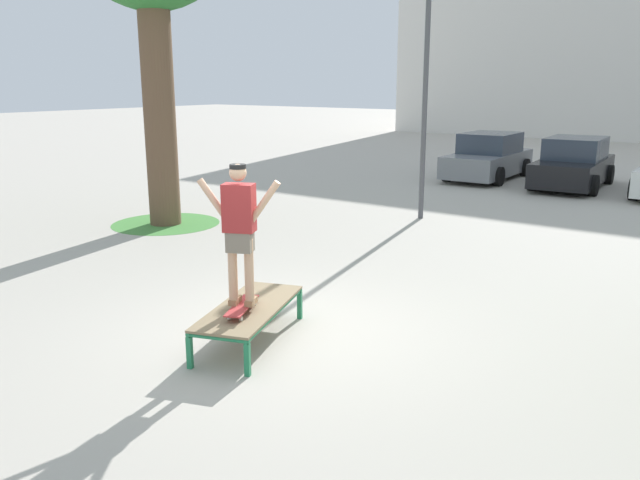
{
  "coord_description": "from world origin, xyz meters",
  "views": [
    {
      "loc": [
        4.92,
        -6.0,
        3.16
      ],
      "look_at": [
        -0.17,
        1.11,
        1.0
      ],
      "focal_mm": 36.23,
      "sensor_mm": 36.0,
      "label": 1
    }
  ],
  "objects": [
    {
      "name": "ground_plane",
      "position": [
        0.0,
        0.0,
        0.0
      ],
      "size": [
        120.0,
        120.0,
        0.0
      ],
      "primitive_type": "plane",
      "color": "#B2AA9E"
    },
    {
      "name": "skate_box",
      "position": [
        -0.17,
        -0.39,
        0.41
      ],
      "size": [
        1.34,
        2.04,
        0.46
      ],
      "color": "#237A4C",
      "rests_on": "ground"
    },
    {
      "name": "skateboard",
      "position": [
        -0.09,
        -0.6,
        0.54
      ],
      "size": [
        0.52,
        0.81,
        0.09
      ],
      "color": "#B23333",
      "rests_on": "skate_box"
    },
    {
      "name": "skater",
      "position": [
        -0.09,
        -0.6,
        1.53
      ],
      "size": [
        0.94,
        0.49,
        1.69
      ],
      "color": "tan",
      "rests_on": "skateboard"
    },
    {
      "name": "grass_patch_near_left",
      "position": [
        -6.29,
        3.63,
        0.0
      ],
      "size": [
        2.42,
        2.42,
        0.01
      ],
      "primitive_type": "cylinder",
      "color": "#47893D",
      "rests_on": "ground"
    },
    {
      "name": "car_grey",
      "position": [
        -2.97,
        14.61,
        0.69
      ],
      "size": [
        1.98,
        4.23,
        1.5
      ],
      "color": "slate",
      "rests_on": "ground"
    },
    {
      "name": "car_black",
      "position": [
        -0.2,
        14.42,
        0.69
      ],
      "size": [
        2.09,
        4.29,
        1.5
      ],
      "color": "black",
      "rests_on": "ground"
    },
    {
      "name": "light_post",
      "position": [
        -1.85,
        7.56,
        3.83
      ],
      "size": [
        0.36,
        0.36,
        5.83
      ],
      "color": "#4C4C51",
      "rests_on": "ground"
    }
  ]
}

